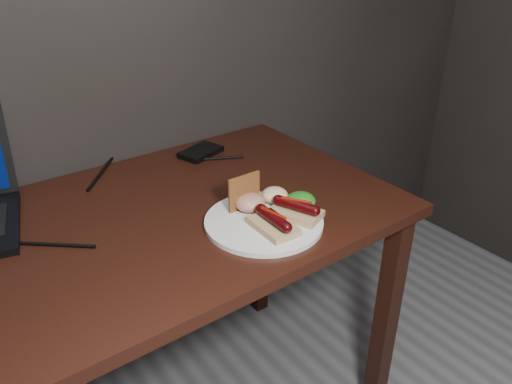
{
  "coord_description": "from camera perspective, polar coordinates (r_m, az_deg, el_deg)",
  "views": [
    {
      "loc": [
        -0.28,
        0.43,
        1.35
      ],
      "look_at": [
        0.31,
        1.23,
        0.82
      ],
      "focal_mm": 35.0,
      "sensor_mm": 36.0,
      "label": 1
    }
  ],
  "objects": [
    {
      "name": "desk",
      "position": [
        1.2,
        -16.29,
        -8.15
      ],
      "size": [
        1.4,
        0.7,
        0.75
      ],
      "color": "black",
      "rests_on": "ground"
    },
    {
      "name": "salad_greens",
      "position": [
        1.18,
        5.15,
        -1.02
      ],
      "size": [
        0.07,
        0.07,
        0.04
      ],
      "primitive_type": "ellipsoid",
      "color": "#156113",
      "rests_on": "plate"
    },
    {
      "name": "bread_sausage_center",
      "position": [
        1.09,
        1.98,
        -3.5
      ],
      "size": [
        0.07,
        0.12,
        0.04
      ],
      "color": "#D7B17E",
      "rests_on": "plate"
    },
    {
      "name": "salsa_mound",
      "position": [
        1.16,
        -0.67,
        -1.2
      ],
      "size": [
        0.07,
        0.07,
        0.04
      ],
      "primitive_type": "ellipsoid",
      "color": "maroon",
      "rests_on": "plate"
    },
    {
      "name": "desk_cables",
      "position": [
        1.27,
        -20.93,
        -1.94
      ],
      "size": [
        1.01,
        0.43,
        0.01
      ],
      "color": "black",
      "rests_on": "desk"
    },
    {
      "name": "plate",
      "position": [
        1.14,
        0.9,
        -3.42
      ],
      "size": [
        0.28,
        0.28,
        0.01
      ],
      "primitive_type": "cylinder",
      "rotation": [
        0.0,
        0.0,
        0.05
      ],
      "color": "silver",
      "rests_on": "desk"
    },
    {
      "name": "bread_sausage_right",
      "position": [
        1.14,
        4.59,
        -2.03
      ],
      "size": [
        0.11,
        0.13,
        0.04
      ],
      "color": "#D7B17E",
      "rests_on": "plate"
    },
    {
      "name": "coleslaw_mound",
      "position": [
        1.2,
        2.15,
        -0.35
      ],
      "size": [
        0.06,
        0.06,
        0.04
      ],
      "primitive_type": "ellipsoid",
      "color": "#EDE5CD",
      "rests_on": "plate"
    },
    {
      "name": "hard_drive",
      "position": [
        1.5,
        -6.34,
        4.57
      ],
      "size": [
        0.14,
        0.11,
        0.02
      ],
      "primitive_type": "cube",
      "rotation": [
        0.0,
        0.0,
        0.32
      ],
      "color": "black",
      "rests_on": "desk"
    },
    {
      "name": "crispbread",
      "position": [
        1.16,
        -1.36,
        0.02
      ],
      "size": [
        0.08,
        0.01,
        0.08
      ],
      "primitive_type": "cube",
      "color": "#955A28",
      "rests_on": "plate"
    }
  ]
}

